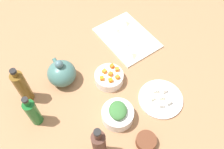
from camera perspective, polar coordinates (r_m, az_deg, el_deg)
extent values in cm
cube|color=#9E704C|center=(119.42, 0.00, -1.74)|extent=(190.00, 190.00, 3.00)
cube|color=silver|center=(135.25, 3.63, 8.87)|extent=(35.52, 27.42, 1.00)
cylinder|color=white|center=(114.47, 11.67, -5.78)|extent=(20.93, 20.93, 1.20)
cylinder|color=white|center=(105.93, 1.38, -9.72)|extent=(14.17, 14.17, 6.00)
cylinder|color=white|center=(115.84, -0.72, -0.77)|extent=(14.08, 14.08, 5.17)
cylinder|color=brown|center=(103.75, 8.24, -15.67)|extent=(8.65, 8.65, 3.86)
ellipsoid|color=#43716A|center=(115.87, -12.07, 0.28)|extent=(13.91, 13.83, 11.73)
sphere|color=#486B73|center=(109.95, -12.75, 2.46)|extent=(3.90, 3.90, 3.90)
cylinder|color=#43716A|center=(118.24, -13.37, 2.71)|extent=(5.38, 2.00, 3.93)
cylinder|color=brown|center=(112.40, -20.80, -2.90)|extent=(5.52, 5.52, 18.65)
cylinder|color=brown|center=(104.08, -22.52, 0.12)|extent=(2.49, 2.49, 2.55)
cylinder|color=black|center=(102.65, -22.85, 0.71)|extent=(2.76, 2.76, 1.20)
cylinder|color=#482A1F|center=(94.73, -3.11, -16.73)|extent=(5.36, 5.36, 18.45)
cylinder|color=#482A1F|center=(83.93, -3.47, -14.44)|extent=(2.41, 2.41, 4.33)
cylinder|color=black|center=(81.32, -3.57, -13.80)|extent=(2.68, 2.68, 1.20)
cylinder|color=#1B6328|center=(106.49, -18.53, -8.79)|extent=(5.09, 5.09, 15.43)
cylinder|color=#1B6328|center=(98.50, -19.98, -6.44)|extent=(2.29, 2.29, 3.33)
cylinder|color=black|center=(96.61, -20.36, -5.81)|extent=(2.54, 2.54, 1.20)
cube|color=orange|center=(115.50, 0.01, 2.04)|extent=(2.02, 2.02, 1.80)
cube|color=orange|center=(113.07, -0.47, 0.29)|extent=(2.46, 2.46, 1.80)
cube|color=orange|center=(114.44, 1.25, 1.27)|extent=(2.41, 2.41, 1.80)
cube|color=orange|center=(111.38, -2.37, -1.08)|extent=(2.30, 2.30, 1.80)
cube|color=orange|center=(110.91, -0.33, -1.39)|extent=(2.14, 2.14, 1.80)
cube|color=orange|center=(113.81, -1.85, 0.80)|extent=(2.27, 2.27, 1.80)
cube|color=orange|center=(111.86, 1.35, -0.65)|extent=(1.89, 1.89, 1.80)
ellipsoid|color=#3A7238|center=(101.70, 1.43, -8.65)|extent=(11.75, 11.20, 3.30)
cube|color=silver|center=(114.38, 10.55, -3.74)|extent=(2.87, 2.87, 2.20)
cube|color=white|center=(112.04, 9.60, -5.55)|extent=(2.39, 2.39, 2.20)
cube|color=white|center=(111.19, 11.89, -7.13)|extent=(2.96, 2.96, 2.20)
cube|color=#F9F0CD|center=(113.02, 11.88, -5.37)|extent=(2.96, 2.96, 2.20)
cube|color=white|center=(112.54, 13.54, -6.46)|extent=(2.21, 2.21, 2.20)
cube|color=silver|center=(115.23, 12.53, -3.68)|extent=(2.52, 2.52, 2.20)
pyramid|color=beige|center=(129.01, 3.65, 6.84)|extent=(6.36, 6.28, 2.08)
pyramid|color=beige|center=(141.24, 3.41, 12.46)|extent=(4.85, 5.05, 2.57)
pyramid|color=beige|center=(135.73, 1.01, 10.33)|extent=(7.91, 7.77, 2.65)
pyramid|color=beige|center=(125.32, 4.82, 4.80)|extent=(5.59, 5.77, 2.27)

